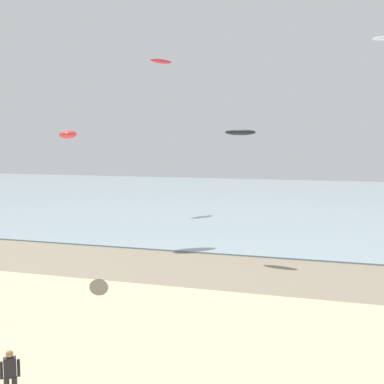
% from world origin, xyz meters
% --- Properties ---
extents(wet_sand_strip, '(120.00, 8.16, 0.01)m').
position_xyz_m(wet_sand_strip, '(0.00, 21.67, 0.00)').
color(wet_sand_strip, '#7A6D59').
rests_on(wet_sand_strip, ground).
extents(sea, '(160.00, 70.00, 0.10)m').
position_xyz_m(sea, '(0.00, 60.75, 0.05)').
color(sea, '#7F939E').
rests_on(sea, ground).
extents(person_nearest_camera, '(0.47, 0.39, 1.71)m').
position_xyz_m(person_nearest_camera, '(-3.32, 4.66, 0.92)').
color(person_nearest_camera, '#232328').
rests_on(person_nearest_camera, ground).
extents(kite_aloft_1, '(2.17, 0.77, 0.46)m').
position_xyz_m(kite_aloft_1, '(9.14, 47.11, 18.10)').
color(kite_aloft_1, white).
extents(kite_aloft_7, '(2.36, 1.26, 0.53)m').
position_xyz_m(kite_aloft_7, '(-0.89, 25.74, 8.42)').
color(kite_aloft_7, black).
extents(kite_aloft_8, '(2.42, 3.23, 0.56)m').
position_xyz_m(kite_aloft_8, '(-9.65, 18.63, 8.23)').
color(kite_aloft_8, red).
extents(kite_aloft_9, '(2.36, 3.19, 0.55)m').
position_xyz_m(kite_aloft_9, '(-14.24, 46.18, 16.84)').
color(kite_aloft_9, red).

